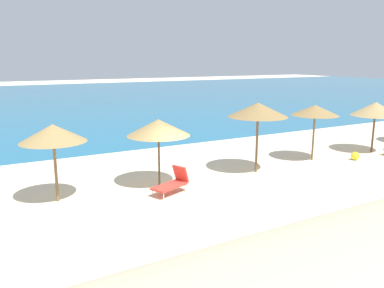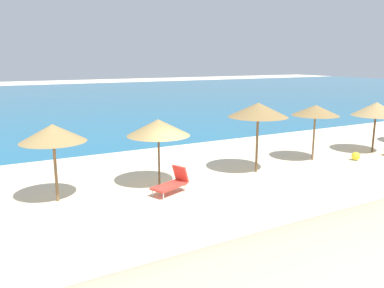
% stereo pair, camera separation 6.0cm
% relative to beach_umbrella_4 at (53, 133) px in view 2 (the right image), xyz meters
% --- Properties ---
extents(ground_plane, '(160.00, 160.00, 0.00)m').
position_rel_beach_umbrella_4_xyz_m(ground_plane, '(4.23, -2.04, -2.29)').
color(ground_plane, beige).
extents(sea_water, '(160.00, 58.23, 0.01)m').
position_rel_beach_umbrella_4_xyz_m(sea_water, '(4.23, 34.90, -2.28)').
color(sea_water, '#1E6B93').
rests_on(sea_water, ground_plane).
extents(beach_umbrella_4, '(2.12, 2.12, 2.58)m').
position_rel_beach_umbrella_4_xyz_m(beach_umbrella_4, '(0.00, 0.00, 0.00)').
color(beach_umbrella_4, brown).
rests_on(beach_umbrella_4, ground_plane).
extents(beach_umbrella_5, '(2.31, 2.31, 2.49)m').
position_rel_beach_umbrella_4_xyz_m(beach_umbrella_5, '(3.64, -0.10, -0.10)').
color(beach_umbrella_5, brown).
rests_on(beach_umbrella_5, ground_plane).
extents(beach_umbrella_6, '(2.44, 2.44, 2.89)m').
position_rel_beach_umbrella_4_xyz_m(beach_umbrella_6, '(7.90, -0.42, 0.31)').
color(beach_umbrella_6, brown).
rests_on(beach_umbrella_6, ground_plane).
extents(beach_umbrella_7, '(2.14, 2.14, 2.57)m').
position_rel_beach_umbrella_4_xyz_m(beach_umbrella_7, '(11.42, -0.12, 0.04)').
color(beach_umbrella_7, brown).
rests_on(beach_umbrella_7, ground_plane).
extents(beach_umbrella_8, '(2.35, 2.35, 2.53)m').
position_rel_beach_umbrella_4_xyz_m(beach_umbrella_8, '(15.31, -0.37, -0.10)').
color(beach_umbrella_8, brown).
rests_on(beach_umbrella_8, ground_plane).
extents(lounge_chair_1, '(1.51, 1.07, 0.91)m').
position_rel_beach_umbrella_4_xyz_m(lounge_chair_1, '(3.69, -1.11, -1.91)').
color(lounge_chair_1, red).
rests_on(lounge_chair_1, ground_plane).
extents(beach_ball, '(0.39, 0.39, 0.39)m').
position_rel_beach_umbrella_4_xyz_m(beach_ball, '(13.18, -1.09, -2.09)').
color(beach_ball, yellow).
rests_on(beach_ball, ground_plane).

